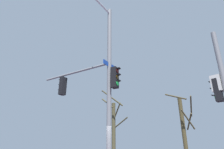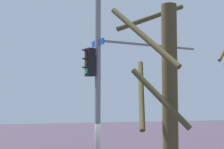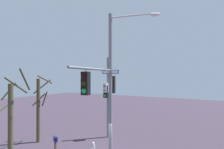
% 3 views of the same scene
% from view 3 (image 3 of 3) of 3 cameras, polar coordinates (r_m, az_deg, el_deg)
% --- Properties ---
extents(main_signal_pole_assembly, '(5.59, 3.58, 9.36)m').
position_cam_3_polar(main_signal_pole_assembly, '(12.01, -0.68, -1.57)').
color(main_signal_pole_assembly, slate).
rests_on(main_signal_pole_assembly, ground).
extents(secondary_pole_assembly, '(0.78, 0.37, 7.11)m').
position_cam_3_polar(secondary_pole_assembly, '(18.07, -1.34, -5.63)').
color(secondary_pole_assembly, slate).
rests_on(secondary_pole_assembly, ground).
extents(fire_hydrant, '(0.38, 0.24, 0.73)m').
position_cam_3_polar(fire_hydrant, '(15.42, -5.32, -19.76)').
color(fire_hydrant, '#B2B2B7').
rests_on(fire_hydrant, ground).
extents(mailbox, '(0.46, 0.50, 1.41)m').
position_cam_3_polar(mailbox, '(14.77, -15.65, -17.50)').
color(mailbox, '#4C3823').
rests_on(mailbox, ground).
extents(bare_tree_behind_pole, '(1.79, 1.91, 5.51)m').
position_cam_3_polar(bare_tree_behind_pole, '(18.03, -19.91, -8.76)').
color(bare_tree_behind_pole, '#443C23').
rests_on(bare_tree_behind_pole, ground).
extents(bare_tree_across_street, '(2.00, 2.03, 5.90)m').
position_cam_3_polar(bare_tree_across_street, '(13.30, -26.59, -11.90)').
color(bare_tree_across_street, '#46432B').
rests_on(bare_tree_across_street, ground).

